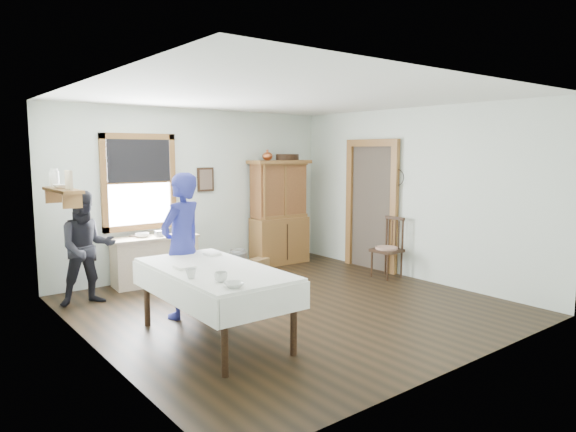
{
  "coord_description": "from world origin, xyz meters",
  "views": [
    {
      "loc": [
        -4.07,
        -5.13,
        2.03
      ],
      "look_at": [
        0.2,
        0.3,
        1.15
      ],
      "focal_mm": 32.0,
      "sensor_mm": 36.0,
      "label": 1
    }
  ],
  "objects_px": {
    "china_hutch": "(279,212)",
    "work_counter": "(155,260)",
    "spindle_chair": "(387,247)",
    "woman_blue": "(182,251)",
    "wicker_basket": "(259,264)",
    "pail": "(238,262)",
    "figure_dark": "(87,252)",
    "dining_table": "(214,304)"
  },
  "relations": [
    {
      "from": "work_counter",
      "to": "pail",
      "type": "bearing_deg",
      "value": -0.53
    },
    {
      "from": "spindle_chair",
      "to": "woman_blue",
      "type": "relative_size",
      "value": 0.6
    },
    {
      "from": "spindle_chair",
      "to": "wicker_basket",
      "type": "relative_size",
      "value": 2.98
    },
    {
      "from": "woman_blue",
      "to": "figure_dark",
      "type": "xyz_separation_m",
      "value": [
        -0.76,
        1.23,
        -0.12
      ]
    },
    {
      "from": "china_hutch",
      "to": "spindle_chair",
      "type": "relative_size",
      "value": 1.9
    },
    {
      "from": "pail",
      "to": "figure_dark",
      "type": "height_order",
      "value": "figure_dark"
    },
    {
      "from": "dining_table",
      "to": "figure_dark",
      "type": "relative_size",
      "value": 1.42
    },
    {
      "from": "work_counter",
      "to": "figure_dark",
      "type": "height_order",
      "value": "figure_dark"
    },
    {
      "from": "spindle_chair",
      "to": "woman_blue",
      "type": "height_order",
      "value": "woman_blue"
    },
    {
      "from": "spindle_chair",
      "to": "woman_blue",
      "type": "distance_m",
      "value": 3.49
    },
    {
      "from": "china_hutch",
      "to": "woman_blue",
      "type": "relative_size",
      "value": 1.13
    },
    {
      "from": "work_counter",
      "to": "woman_blue",
      "type": "distance_m",
      "value": 1.78
    },
    {
      "from": "work_counter",
      "to": "woman_blue",
      "type": "bearing_deg",
      "value": -98.25
    },
    {
      "from": "china_hutch",
      "to": "dining_table",
      "type": "distance_m",
      "value": 3.91
    },
    {
      "from": "wicker_basket",
      "to": "figure_dark",
      "type": "relative_size",
      "value": 0.23
    },
    {
      "from": "work_counter",
      "to": "spindle_chair",
      "type": "bearing_deg",
      "value": -27.72
    },
    {
      "from": "work_counter",
      "to": "figure_dark",
      "type": "bearing_deg",
      "value": -154.09
    },
    {
      "from": "china_hutch",
      "to": "dining_table",
      "type": "relative_size",
      "value": 0.94
    },
    {
      "from": "spindle_chair",
      "to": "woman_blue",
      "type": "bearing_deg",
      "value": 173.36
    },
    {
      "from": "china_hutch",
      "to": "work_counter",
      "type": "bearing_deg",
      "value": -176.03
    },
    {
      "from": "china_hutch",
      "to": "pail",
      "type": "height_order",
      "value": "china_hutch"
    },
    {
      "from": "china_hutch",
      "to": "pail",
      "type": "xyz_separation_m",
      "value": [
        -0.97,
        -0.11,
        -0.77
      ]
    },
    {
      "from": "china_hutch",
      "to": "wicker_basket",
      "type": "xyz_separation_m",
      "value": [
        -0.61,
        -0.21,
        -0.83
      ]
    },
    {
      "from": "pail",
      "to": "woman_blue",
      "type": "bearing_deg",
      "value": -138.96
    },
    {
      "from": "wicker_basket",
      "to": "woman_blue",
      "type": "xyz_separation_m",
      "value": [
        -2.15,
        -1.47,
        0.72
      ]
    },
    {
      "from": "spindle_chair",
      "to": "pail",
      "type": "xyz_separation_m",
      "value": [
        -1.67,
        1.81,
        -0.33
      ]
    },
    {
      "from": "work_counter",
      "to": "spindle_chair",
      "type": "distance_m",
      "value": 3.65
    },
    {
      "from": "china_hutch",
      "to": "pail",
      "type": "bearing_deg",
      "value": -169.14
    },
    {
      "from": "pail",
      "to": "woman_blue",
      "type": "relative_size",
      "value": 0.2
    },
    {
      "from": "pail",
      "to": "figure_dark",
      "type": "xyz_separation_m",
      "value": [
        -2.56,
        -0.33,
        0.54
      ]
    },
    {
      "from": "work_counter",
      "to": "dining_table",
      "type": "height_order",
      "value": "dining_table"
    },
    {
      "from": "woman_blue",
      "to": "work_counter",
      "type": "bearing_deg",
      "value": -125.3
    },
    {
      "from": "work_counter",
      "to": "dining_table",
      "type": "bearing_deg",
      "value": -95.97
    },
    {
      "from": "woman_blue",
      "to": "spindle_chair",
      "type": "bearing_deg",
      "value": 153.15
    },
    {
      "from": "spindle_chair",
      "to": "wicker_basket",
      "type": "xyz_separation_m",
      "value": [
        -1.31,
        1.71,
        -0.39
      ]
    },
    {
      "from": "pail",
      "to": "spindle_chair",
      "type": "bearing_deg",
      "value": -47.36
    },
    {
      "from": "work_counter",
      "to": "wicker_basket",
      "type": "xyz_separation_m",
      "value": [
        1.78,
        -0.22,
        -0.27
      ]
    },
    {
      "from": "work_counter",
      "to": "wicker_basket",
      "type": "relative_size",
      "value": 3.93
    },
    {
      "from": "spindle_chair",
      "to": "dining_table",
      "type": "bearing_deg",
      "value": -171.69
    },
    {
      "from": "spindle_chair",
      "to": "wicker_basket",
      "type": "height_order",
      "value": "spindle_chair"
    },
    {
      "from": "pail",
      "to": "wicker_basket",
      "type": "relative_size",
      "value": 1.0
    },
    {
      "from": "dining_table",
      "to": "figure_dark",
      "type": "bearing_deg",
      "value": 106.96
    }
  ]
}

